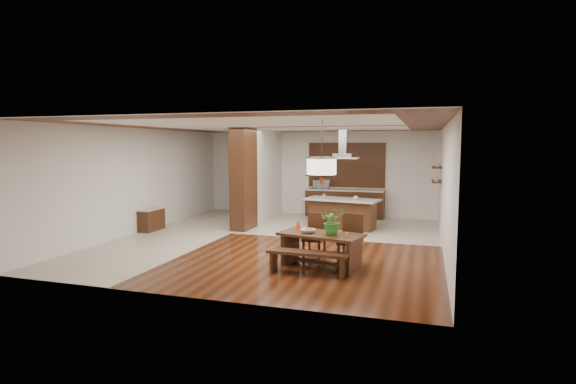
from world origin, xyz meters
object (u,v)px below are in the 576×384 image
(hallway_console, at_px, (152,220))
(dining_table, at_px, (321,242))
(dining_bench, at_px, (307,263))
(pendant_lantern, at_px, (322,154))
(range_hood, at_px, (343,143))
(island_cup, at_px, (356,198))
(dining_chair_right, at_px, (350,239))
(fruit_bowl, at_px, (308,231))
(microwave, at_px, (321,184))
(foliage_plant, at_px, (333,221))
(dining_chair_left, at_px, (314,236))
(kitchen_island, at_px, (342,213))

(hallway_console, bearing_deg, dining_table, -22.93)
(dining_bench, bearing_deg, pendant_lantern, 76.64)
(range_hood, bearing_deg, island_cup, -15.75)
(dining_bench, xyz_separation_m, dining_chair_right, (0.65, 0.96, 0.29))
(dining_chair_right, bearing_deg, fruit_bowl, -144.84)
(dining_chair_right, height_order, range_hood, range_hood)
(dining_chair_right, xyz_separation_m, range_hood, (-0.86, 3.85, 1.96))
(range_hood, xyz_separation_m, microwave, (-1.10, 2.04, -1.36))
(dining_bench, bearing_deg, range_hood, 92.51)
(dining_bench, height_order, foliage_plant, foliage_plant)
(fruit_bowl, distance_m, range_hood, 4.61)
(dining_bench, bearing_deg, hallway_console, 151.57)
(pendant_lantern, distance_m, fruit_bowl, 1.55)
(dining_bench, height_order, island_cup, island_cup)
(hallway_console, height_order, dining_bench, hallway_console)
(foliage_plant, bearing_deg, fruit_bowl, 179.25)
(dining_table, bearing_deg, fruit_bowl, -175.38)
(dining_chair_left, distance_m, dining_chair_right, 0.81)
(dining_chair_left, xyz_separation_m, fruit_bowl, (0.02, -0.60, 0.23))
(dining_bench, bearing_deg, dining_chair_right, 56.08)
(hallway_console, bearing_deg, kitchen_island, 20.78)
(dining_table, bearing_deg, pendant_lantern, -90.00)
(dining_table, bearing_deg, microwave, 102.94)
(hallway_console, distance_m, pendant_lantern, 6.22)
(foliage_plant, xyz_separation_m, range_hood, (-0.58, 4.27, 1.52))
(dining_bench, bearing_deg, dining_chair_left, 97.19)
(range_hood, bearing_deg, dining_chair_left, -88.97)
(dining_chair_right, bearing_deg, dining_table, -135.40)
(foliage_plant, bearing_deg, pendant_lantern, 173.22)
(hallway_console, distance_m, dining_chair_left, 5.45)
(foliage_plant, xyz_separation_m, fruit_bowl, (-0.50, 0.01, -0.23))
(dining_chair_right, distance_m, pendant_lantern, 1.85)
(kitchen_island, bearing_deg, microwave, 127.89)
(fruit_bowl, bearing_deg, dining_chair_right, 27.91)
(range_hood, distance_m, microwave, 2.68)
(pendant_lantern, relative_size, fruit_bowl, 4.50)
(dining_bench, xyz_separation_m, island_cup, (0.19, 4.70, 0.71))
(island_cup, bearing_deg, foliage_plant, -87.51)
(island_cup, bearing_deg, dining_chair_right, -83.06)
(dining_bench, relative_size, fruit_bowl, 5.28)
(dining_table, relative_size, range_hood, 1.97)
(dining_table, height_order, foliage_plant, foliage_plant)
(foliage_plant, relative_size, microwave, 0.96)
(dining_chair_right, bearing_deg, pendant_lantern, -135.40)
(dining_table, bearing_deg, kitchen_island, 94.68)
(foliage_plant, bearing_deg, island_cup, 92.49)
(dining_chair_left, relative_size, fruit_bowl, 3.35)
(hallway_console, bearing_deg, dining_chair_right, -17.81)
(dining_chair_left, distance_m, foliage_plant, 0.92)
(pendant_lantern, height_order, range_hood, same)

